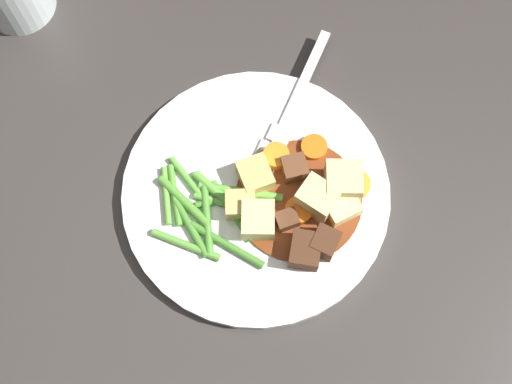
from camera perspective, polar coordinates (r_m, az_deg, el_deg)
name	(u,v)px	position (r m, az deg, el deg)	size (l,w,h in m)	color
ground_plane	(256,196)	(0.67, 0.00, -0.36)	(3.00, 3.00, 0.00)	#383330
dinner_plate	(256,194)	(0.66, 0.00, -0.18)	(0.26, 0.26, 0.01)	white
stew_sauce	(298,200)	(0.65, 3.54, -0.65)	(0.12, 0.12, 0.00)	brown
carrot_slice_0	(276,157)	(0.66, 1.68, 2.95)	(0.03, 0.03, 0.01)	orange
carrot_slice_1	(314,148)	(0.67, 4.82, 3.69)	(0.03, 0.03, 0.01)	orange
carrot_slice_2	(299,211)	(0.64, 3.55, -1.57)	(0.03, 0.03, 0.01)	orange
carrot_slice_3	(356,189)	(0.66, 8.25, 0.23)	(0.03, 0.03, 0.01)	orange
potato_chunk_0	(253,220)	(0.63, -0.27, -2.37)	(0.03, 0.03, 0.03)	#EAD68C
potato_chunk_1	(256,176)	(0.65, 0.02, 1.37)	(0.03, 0.03, 0.02)	#DBBC6B
potato_chunk_2	(317,199)	(0.64, 5.10, -0.55)	(0.03, 0.03, 0.03)	#EAD68C
potato_chunk_3	(343,179)	(0.65, 7.19, 1.05)	(0.03, 0.03, 0.03)	#EAD68C
potato_chunk_4	(342,207)	(0.64, 7.10, -1.21)	(0.03, 0.03, 0.02)	#EAD68C
potato_chunk_5	(240,205)	(0.64, -1.31, -1.06)	(0.02, 0.03, 0.02)	#DBBC6B
meat_chunk_0	(305,250)	(0.63, 4.10, -4.82)	(0.03, 0.03, 0.02)	#4C2B19
meat_chunk_1	(287,220)	(0.64, 2.56, -2.33)	(0.02, 0.02, 0.02)	#56331E
meat_chunk_2	(294,168)	(0.65, 3.21, 1.97)	(0.02, 0.02, 0.02)	brown
meat_chunk_3	(325,242)	(0.63, 5.74, -4.18)	(0.02, 0.02, 0.02)	#4C2B19
green_bean_0	(227,245)	(0.64, -2.40, -4.40)	(0.01, 0.01, 0.08)	#4C8E33
green_bean_1	(223,199)	(0.65, -2.73, -0.55)	(0.01, 0.01, 0.07)	#66AD42
green_bean_2	(232,210)	(0.65, -2.03, -1.54)	(0.01, 0.01, 0.07)	#599E38
green_bean_3	(184,201)	(0.65, -5.98, -0.78)	(0.01, 0.01, 0.07)	#599E38
green_bean_4	(223,203)	(0.65, -2.76, -0.94)	(0.01, 0.01, 0.06)	#66AD42
green_bean_5	(166,195)	(0.66, -7.46, -0.21)	(0.01, 0.01, 0.06)	#66AD42
green_bean_6	(175,197)	(0.65, -6.76, -0.40)	(0.01, 0.01, 0.06)	#599E38
green_bean_7	(186,245)	(0.64, -5.81, -4.38)	(0.01, 0.01, 0.07)	#66AD42
green_bean_8	(191,229)	(0.64, -5.40, -3.05)	(0.01, 0.01, 0.06)	#4C8E33
green_bean_9	(187,179)	(0.66, -5.72, 1.09)	(0.01, 0.01, 0.05)	#66AD42
green_bean_10	(241,195)	(0.65, -1.25, -0.22)	(0.01, 0.01, 0.08)	#66AD42
green_bean_11	(229,200)	(0.65, -2.24, -0.67)	(0.01, 0.01, 0.06)	#4C8E33
green_bean_12	(207,218)	(0.64, -4.12, -2.15)	(0.01, 0.01, 0.07)	#4C8E33
fork	(291,109)	(0.69, 2.95, 6.90)	(0.09, 0.16, 0.00)	silver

